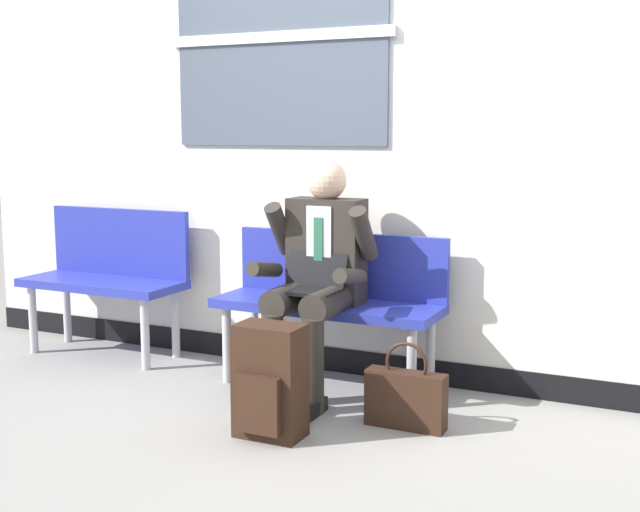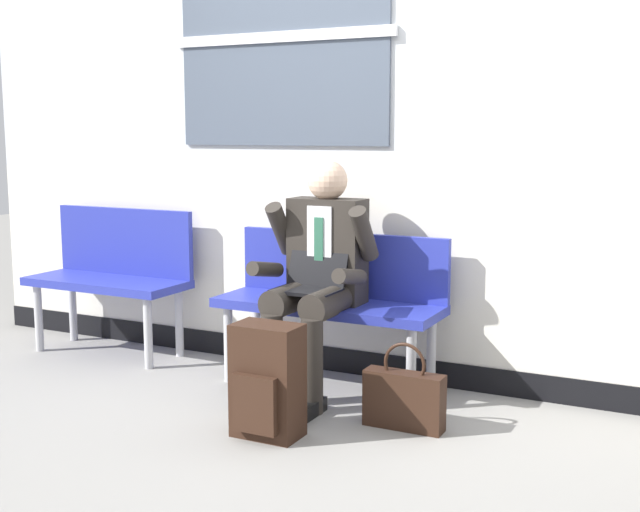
# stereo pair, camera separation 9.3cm
# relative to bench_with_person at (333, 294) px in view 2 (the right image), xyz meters

# --- Properties ---
(ground_plane) EXTENTS (18.00, 18.00, 0.00)m
(ground_plane) POSITION_rel_bench_with_person_xyz_m (0.11, -0.50, -0.50)
(ground_plane) COLOR gray
(station_wall) EXTENTS (5.49, 0.17, 2.95)m
(station_wall) POSITION_rel_bench_with_person_xyz_m (0.10, 0.28, 0.97)
(station_wall) COLOR silver
(station_wall) RESTS_ON ground
(bench_with_person) EXTENTS (1.23, 0.42, 0.82)m
(bench_with_person) POSITION_rel_bench_with_person_xyz_m (0.00, 0.00, 0.00)
(bench_with_person) COLOR #28339E
(bench_with_person) RESTS_ON ground
(bench_empty) EXTENTS (1.02, 0.42, 0.89)m
(bench_empty) POSITION_rel_bench_with_person_xyz_m (-1.52, 0.01, 0.02)
(bench_empty) COLOR #28339E
(bench_empty) RESTS_ON ground
(person_seated) EXTENTS (0.57, 0.70, 1.22)m
(person_seated) POSITION_rel_bench_with_person_xyz_m (0.00, -0.19, 0.15)
(person_seated) COLOR #2D2823
(person_seated) RESTS_ON ground
(backpack) EXTENTS (0.30, 0.23, 0.52)m
(backpack) POSITION_rel_bench_with_person_xyz_m (0.08, -0.83, -0.25)
(backpack) COLOR #331E14
(backpack) RESTS_ON ground
(handbag) EXTENTS (0.38, 0.11, 0.41)m
(handbag) POSITION_rel_bench_with_person_xyz_m (0.59, -0.46, -0.36)
(handbag) COLOR #331E14
(handbag) RESTS_ON ground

